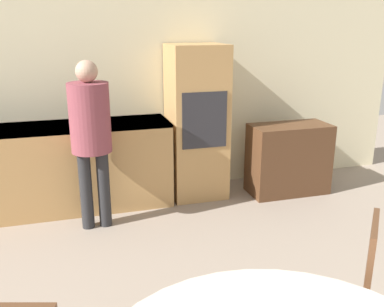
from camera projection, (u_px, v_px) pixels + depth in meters
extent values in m
cube|color=beige|center=(140.00, 80.00, 4.81)|extent=(6.54, 0.05, 2.60)
cube|color=tan|center=(43.00, 170.00, 4.44)|extent=(2.64, 0.60, 0.92)
cube|color=black|center=(39.00, 128.00, 4.31)|extent=(2.64, 0.60, 0.03)
cube|color=tan|center=(196.00, 122.00, 4.79)|extent=(0.61, 0.58, 1.71)
cube|color=#28282D|center=(205.00, 120.00, 4.49)|extent=(0.49, 0.01, 0.60)
cube|color=#51331E|center=(288.00, 159.00, 4.96)|extent=(0.91, 0.45, 0.81)
cube|color=#51331E|center=(327.00, 303.00, 2.37)|extent=(0.56, 0.56, 0.02)
cube|color=#51331E|center=(369.00, 268.00, 2.22)|extent=(0.27, 0.31, 0.52)
cylinder|color=#262628|center=(86.00, 190.00, 4.09)|extent=(0.12, 0.12, 0.77)
cylinder|color=#262628|center=(104.00, 189.00, 4.14)|extent=(0.12, 0.12, 0.77)
cylinder|color=brown|center=(90.00, 118.00, 3.91)|extent=(0.37, 0.37, 0.64)
sphere|color=tan|center=(86.00, 71.00, 3.78)|extent=(0.20, 0.20, 0.20)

